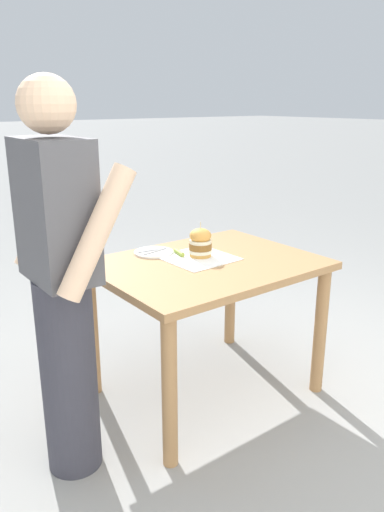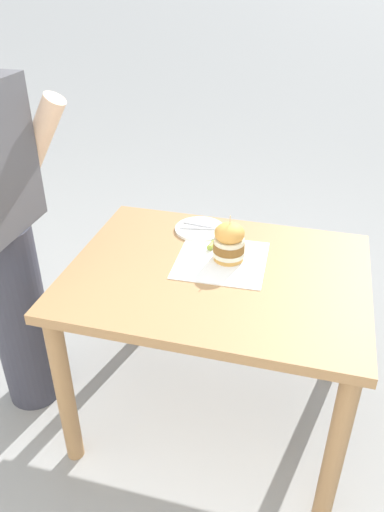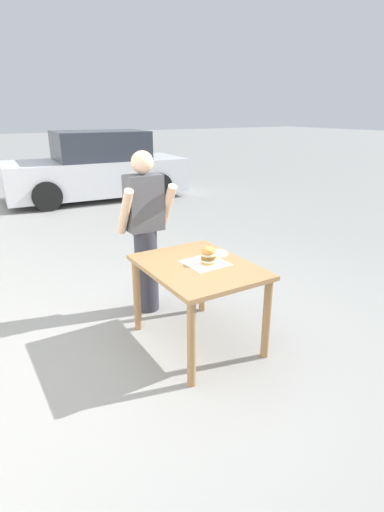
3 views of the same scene
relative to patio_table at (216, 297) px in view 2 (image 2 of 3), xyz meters
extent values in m
plane|color=gray|center=(0.00, 0.00, -0.65)|extent=(80.00, 80.00, 0.00)
cube|color=#9E7247|center=(0.00, 0.00, 0.10)|extent=(0.87, 1.14, 0.04)
cylinder|color=#9E7247|center=(-0.38, -0.51, -0.28)|extent=(0.07, 0.07, 0.74)
cylinder|color=#9E7247|center=(0.38, -0.51, -0.28)|extent=(0.07, 0.07, 0.74)
cylinder|color=#9E7247|center=(-0.38, 0.51, -0.28)|extent=(0.07, 0.07, 0.74)
cylinder|color=#9E7247|center=(0.38, 0.51, -0.28)|extent=(0.07, 0.07, 0.74)
cube|color=white|center=(0.08, 0.00, 0.13)|extent=(0.36, 0.36, 0.00)
cylinder|color=gold|center=(0.09, -0.03, 0.14)|extent=(0.12, 0.12, 0.02)
cylinder|color=beige|center=(0.09, -0.03, 0.16)|extent=(0.13, 0.13, 0.02)
cylinder|color=brown|center=(0.09, -0.03, 0.18)|extent=(0.12, 0.12, 0.04)
cylinder|color=beige|center=(0.09, -0.03, 0.21)|extent=(0.12, 0.12, 0.02)
ellipsoid|color=gold|center=(0.09, -0.03, 0.24)|extent=(0.12, 0.12, 0.08)
cylinder|color=#D1B77F|center=(0.09, -0.03, 0.29)|extent=(0.00, 0.00, 0.05)
cylinder|color=#8EA83D|center=(0.18, 0.05, 0.14)|extent=(0.10, 0.04, 0.02)
cylinder|color=white|center=(0.30, 0.14, 0.13)|extent=(0.22, 0.22, 0.01)
cylinder|color=silver|center=(0.28, 0.14, 0.14)|extent=(0.04, 0.17, 0.01)
cylinder|color=silver|center=(0.31, 0.14, 0.14)|extent=(0.03, 0.17, 0.01)
cylinder|color=#33333D|center=(-0.11, 0.85, -0.20)|extent=(0.24, 0.24, 0.90)
cylinder|color=beige|center=(0.12, 0.79, 0.48)|extent=(0.09, 0.34, 0.50)
camera|label=1|loc=(-1.95, 1.58, 0.94)|focal=35.00mm
camera|label=2|loc=(-1.57, -0.32, 1.17)|focal=35.00mm
camera|label=3|loc=(-1.74, -2.75, 1.39)|focal=28.00mm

